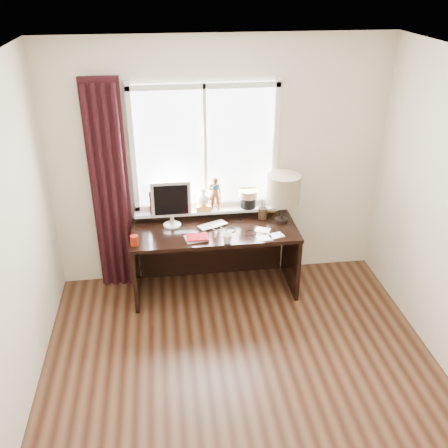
{
  "coord_description": "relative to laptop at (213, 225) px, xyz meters",
  "views": [
    {
      "loc": [
        -0.58,
        -2.85,
        3.16
      ],
      "look_at": [
        -0.05,
        1.25,
        1.0
      ],
      "focal_mm": 40.0,
      "sensor_mm": 36.0,
      "label": 1
    }
  ],
  "objects": [
    {
      "name": "laptop",
      "position": [
        0.0,
        0.0,
        0.0
      ],
      "size": [
        0.35,
        0.3,
        0.02
      ],
      "primitive_type": "imported",
      "rotation": [
        0.0,
        0.0,
        0.44
      ],
      "color": "silver",
      "rests_on": "desk"
    },
    {
      "name": "curtain",
      "position": [
        -1.02,
        0.22,
        0.35
      ],
      "size": [
        0.38,
        0.09,
        2.25
      ],
      "color": "black",
      "rests_on": "floor"
    },
    {
      "name": "table_lamp",
      "position": [
        0.73,
        0.03,
        0.35
      ],
      "size": [
        0.35,
        0.35,
        0.52
      ],
      "color": "black",
      "rests_on": "desk"
    },
    {
      "name": "icon_frame",
      "position": [
        0.67,
        0.24,
        0.05
      ],
      "size": [
        0.1,
        0.03,
        0.13
      ],
      "color": "gold",
      "rests_on": "desk"
    },
    {
      "name": "red_cup",
      "position": [
        -0.79,
        -0.29,
        0.04
      ],
      "size": [
        0.08,
        0.08,
        0.1
      ],
      "primitive_type": "cylinder",
      "color": "maroon",
      "rests_on": "desk"
    },
    {
      "name": "desk",
      "position": [
        0.01,
        0.04,
        -0.26
      ],
      "size": [
        1.7,
        0.7,
        0.75
      ],
      "color": "black",
      "rests_on": "floor"
    },
    {
      "name": "mug",
      "position": [
        0.1,
        -0.36,
        0.04
      ],
      "size": [
        0.13,
        0.13,
        0.1
      ],
      "primitive_type": "imported",
      "rotation": [
        0.0,
        0.0,
        0.35
      ],
      "color": "white",
      "rests_on": "desk"
    },
    {
      "name": "brush_holder",
      "position": [
        0.55,
        0.11,
        0.05
      ],
      "size": [
        0.09,
        0.09,
        0.25
      ],
      "color": "black",
      "rests_on": "desk"
    },
    {
      "name": "desk_cables",
      "position": [
        0.28,
        -0.1,
        -0.01
      ],
      "size": [
        0.32,
        0.42,
        0.01
      ],
      "color": "black",
      "rests_on": "desk"
    },
    {
      "name": "notebook_stack",
      "position": [
        -0.19,
        -0.25,
        0.0
      ],
      "size": [
        0.25,
        0.2,
        0.03
      ],
      "color": "beige",
      "rests_on": "desk"
    },
    {
      "name": "monitor",
      "position": [
        -0.41,
        0.07,
        0.27
      ],
      "size": [
        0.4,
        0.18,
        0.49
      ],
      "color": "beige",
      "rests_on": "desk"
    },
    {
      "name": "wall_back",
      "position": [
        0.11,
        0.31,
        0.54
      ],
      "size": [
        3.5,
        0.0,
        2.6
      ],
      "primitive_type": "cube",
      "rotation": [
        1.57,
        0.0,
        0.0
      ],
      "color": "beige",
      "rests_on": "ground"
    },
    {
      "name": "floor",
      "position": [
        0.11,
        -1.69,
        -0.76
      ],
      "size": [
        3.5,
        4.0,
        0.0
      ],
      "primitive_type": "cube",
      "color": "#533621",
      "rests_on": "ground"
    },
    {
      "name": "window",
      "position": [
        -0.04,
        0.26,
        0.54
      ],
      "size": [
        1.52,
        0.21,
        1.4
      ],
      "color": "white",
      "rests_on": "ground"
    },
    {
      "name": "loose_papers",
      "position": [
        0.53,
        -0.25,
        -0.01
      ],
      "size": [
        0.29,
        0.31,
        0.0
      ],
      "color": "white",
      "rests_on": "desk"
    },
    {
      "name": "ceiling",
      "position": [
        0.11,
        -1.69,
        1.84
      ],
      "size": [
        3.5,
        4.0,
        0.0
      ],
      "primitive_type": "cube",
      "color": "white",
      "rests_on": "wall_back"
    }
  ]
}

